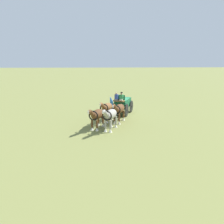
# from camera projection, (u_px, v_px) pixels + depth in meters

# --- Properties ---
(ground_plane) EXTENTS (220.00, 220.00, 0.00)m
(ground_plane) POSITION_uv_depth(u_px,v_px,m) (123.00, 114.00, 26.77)
(ground_plane) COLOR olive
(show_wagon) EXTENTS (5.57, 2.87, 2.78)m
(show_wagon) POSITION_uv_depth(u_px,v_px,m) (122.00, 104.00, 26.31)
(show_wagon) COLOR #195B38
(show_wagon) RESTS_ON ground
(draft_horse_rear_near) EXTENTS (3.11, 1.67, 2.22)m
(draft_horse_rear_near) POSITION_uv_depth(u_px,v_px,m) (119.00, 109.00, 22.88)
(draft_horse_rear_near) COLOR brown
(draft_horse_rear_near) RESTS_ON ground
(draft_horse_rear_off) EXTENTS (2.94, 1.60, 2.26)m
(draft_horse_rear_off) POSITION_uv_depth(u_px,v_px,m) (107.00, 108.00, 23.28)
(draft_horse_rear_off) COLOR brown
(draft_horse_rear_off) RESTS_ON ground
(draft_horse_lead_near) EXTENTS (3.11, 1.67, 2.26)m
(draft_horse_lead_near) POSITION_uv_depth(u_px,v_px,m) (110.00, 115.00, 20.49)
(draft_horse_lead_near) COLOR #9E998E
(draft_horse_lead_near) RESTS_ON ground
(draft_horse_lead_off) EXTENTS (3.07, 1.66, 2.16)m
(draft_horse_lead_off) POSITION_uv_depth(u_px,v_px,m) (97.00, 115.00, 20.92)
(draft_horse_lead_off) COLOR brown
(draft_horse_lead_off) RESTS_ON ground
(sponsor_banner) EXTENTS (3.20, 0.25, 1.10)m
(sponsor_banner) POSITION_uv_depth(u_px,v_px,m) (111.00, 103.00, 29.98)
(sponsor_banner) COLOR #1959B2
(sponsor_banner) RESTS_ON ground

